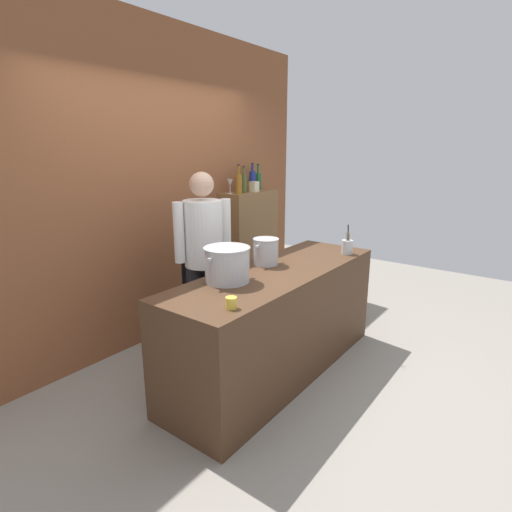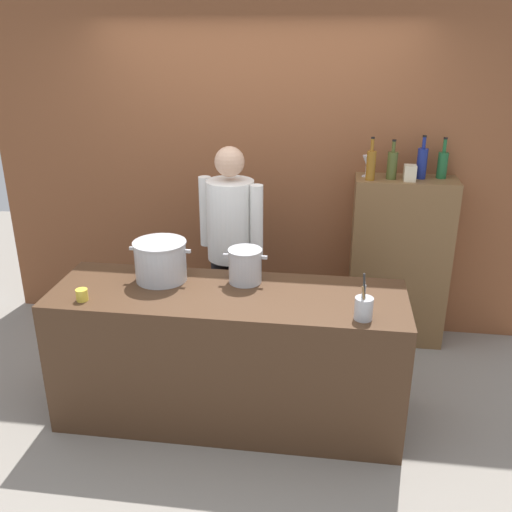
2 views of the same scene
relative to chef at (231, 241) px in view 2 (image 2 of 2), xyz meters
name	(u,v)px [view 2 (image 2 of 2)]	position (x,y,z in m)	size (l,w,h in m)	color
ground_plane	(230,413)	(0.10, -0.72, -0.96)	(8.00, 8.00, 0.00)	gray
brick_back_panel	(258,150)	(0.10, 0.68, 0.54)	(4.40, 0.10, 3.00)	brown
prep_counter	(229,356)	(0.10, -0.72, -0.51)	(2.20, 0.70, 0.90)	#472D1C
bar_cabinet	(399,262)	(1.26, 0.47, -0.28)	(0.76, 0.32, 1.36)	brown
chef	(231,241)	(0.00, 0.00, 0.00)	(0.49, 0.40, 1.66)	black
stockpot_large	(161,261)	(-0.35, -0.58, 0.07)	(0.40, 0.34, 0.26)	#B7BABF
stockpot_small	(245,266)	(0.19, -0.54, 0.05)	(0.28, 0.22, 0.22)	#B7BABF
utensil_crock	(364,308)	(0.92, -0.95, 0.00)	(0.10, 0.10, 0.28)	#B7BABF
butter_jar	(82,295)	(-0.74, -0.94, -0.03)	(0.07, 0.07, 0.07)	yellow
wine_bottle_olive	(392,164)	(1.14, 0.45, 0.50)	(0.08, 0.08, 0.29)	#475123
wine_bottle_amber	(371,164)	(0.98, 0.39, 0.51)	(0.07, 0.07, 0.32)	#8C5919
wine_bottle_cobalt	(422,162)	(1.36, 0.49, 0.52)	(0.07, 0.07, 0.32)	navy
wine_bottle_green	(443,164)	(1.52, 0.52, 0.50)	(0.08, 0.08, 0.30)	#1E592D
wine_glass_tall	(367,162)	(0.96, 0.50, 0.51)	(0.07, 0.07, 0.16)	silver
spice_tin_cream	(410,173)	(1.27, 0.40, 0.45)	(0.09, 0.09, 0.12)	beige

